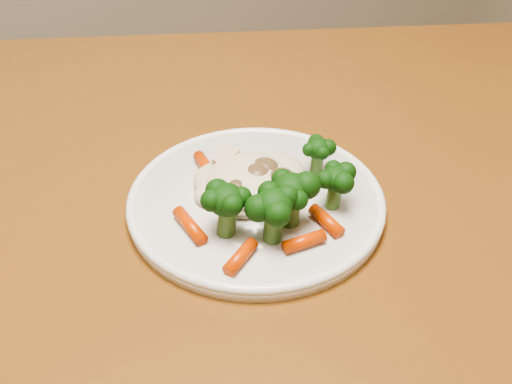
{
  "coord_description": "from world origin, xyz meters",
  "views": [
    {
      "loc": [
        0.06,
        -0.2,
        1.14
      ],
      "look_at": [
        0.23,
        0.25,
        0.77
      ],
      "focal_mm": 45.0,
      "sensor_mm": 36.0,
      "label": 1
    }
  ],
  "objects": [
    {
      "name": "dining_table",
      "position": [
        0.21,
        0.26,
        0.65
      ],
      "size": [
        1.38,
        1.11,
        0.75
      ],
      "rotation": [
        0.0,
        0.0,
        -0.28
      ],
      "color": "brown",
      "rests_on": "ground"
    },
    {
      "name": "plate",
      "position": [
        0.23,
        0.25,
        0.76
      ],
      "size": [
        0.24,
        0.24,
        0.01
      ],
      "primitive_type": "cylinder",
      "color": "white",
      "rests_on": "dining_table"
    },
    {
      "name": "meal",
      "position": [
        0.23,
        0.23,
        0.78
      ],
      "size": [
        0.17,
        0.17,
        0.05
      ],
      "color": "beige",
      "rests_on": "plate"
    }
  ]
}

